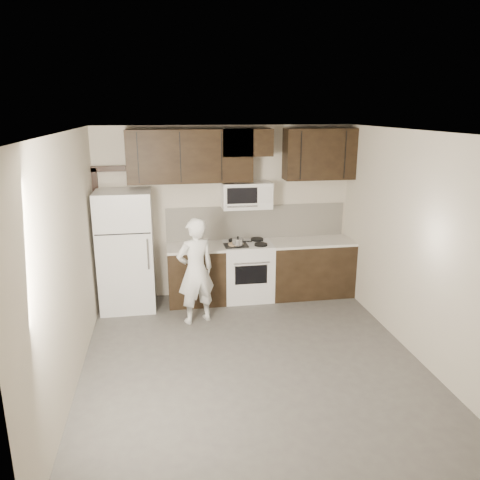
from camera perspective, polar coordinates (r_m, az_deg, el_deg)
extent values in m
plane|color=#4D4B48|center=(5.84, 1.45, -14.49)|extent=(4.50, 4.50, 0.00)
plane|color=beige|center=(7.44, -1.76, 3.40)|extent=(4.00, 0.00, 4.00)
plane|color=white|center=(5.05, 1.66, 13.03)|extent=(4.50, 4.50, 0.00)
cube|color=black|center=(7.35, -5.36, -4.26)|extent=(0.87, 0.62, 0.87)
cube|color=black|center=(7.69, 8.58, -3.46)|extent=(1.32, 0.62, 0.87)
cube|color=white|center=(7.20, -5.45, -0.86)|extent=(0.87, 0.64, 0.04)
cube|color=white|center=(7.55, 8.72, -0.19)|extent=(1.32, 0.64, 0.04)
cube|color=white|center=(7.44, 0.92, -3.86)|extent=(0.76, 0.62, 0.89)
cube|color=white|center=(7.30, 0.94, -0.49)|extent=(0.76, 0.62, 0.02)
cube|color=black|center=(7.14, 1.36, -4.25)|extent=(0.50, 0.01, 0.30)
cylinder|color=silver|center=(7.04, 1.43, -2.81)|extent=(0.55, 0.02, 0.02)
cylinder|color=black|center=(7.12, -0.27, -0.69)|extent=(0.20, 0.20, 0.03)
cylinder|color=black|center=(7.18, 2.57, -0.56)|extent=(0.20, 0.20, 0.03)
cylinder|color=black|center=(7.40, -0.64, -0.05)|extent=(0.20, 0.20, 0.03)
cylinder|color=black|center=(7.47, 2.09, 0.08)|extent=(0.20, 0.20, 0.03)
cube|color=white|center=(7.55, 2.03, 2.25)|extent=(2.90, 0.02, 0.54)
cube|color=black|center=(7.07, -6.11, 10.14)|extent=(1.85, 0.35, 0.78)
cube|color=black|center=(7.46, 9.66, 10.30)|extent=(1.10, 0.35, 0.78)
cube|color=black|center=(7.16, 0.79, 11.82)|extent=(0.76, 0.35, 0.40)
cube|color=white|center=(7.24, 0.79, 5.48)|extent=(0.76, 0.38, 0.40)
cube|color=black|center=(7.03, 0.27, 5.42)|extent=(0.46, 0.01, 0.24)
cube|color=silver|center=(7.10, 3.15, 5.50)|extent=(0.18, 0.01, 0.24)
cylinder|color=silver|center=(7.04, 0.30, 4.10)|extent=(0.46, 0.02, 0.02)
cube|color=white|center=(7.16, -13.71, -1.26)|extent=(0.80, 0.72, 1.80)
cube|color=black|center=(6.72, -14.11, 0.69)|extent=(0.77, 0.01, 0.02)
cylinder|color=silver|center=(6.75, -11.17, -1.69)|extent=(0.03, 0.03, 0.45)
cube|color=black|center=(7.47, -16.76, 0.41)|extent=(0.08, 0.08, 2.10)
cube|color=black|center=(7.25, -15.74, 8.36)|extent=(0.50, 0.08, 0.08)
cylinder|color=silver|center=(7.10, -0.27, -0.30)|extent=(0.17, 0.17, 0.13)
sphere|color=black|center=(7.08, -0.27, 0.33)|extent=(0.04, 0.04, 0.04)
cylinder|color=black|center=(7.09, 0.79, -0.17)|extent=(0.16, 0.06, 0.02)
cube|color=black|center=(7.16, -0.50, -0.65)|extent=(0.36, 0.27, 0.02)
cylinder|color=#CCB889|center=(7.15, -0.50, -0.51)|extent=(0.24, 0.24, 0.02)
imported|color=white|center=(6.55, -5.43, -3.77)|extent=(0.65, 0.54, 1.52)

